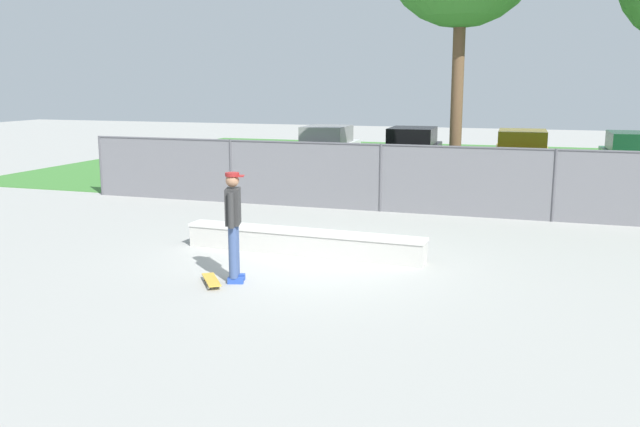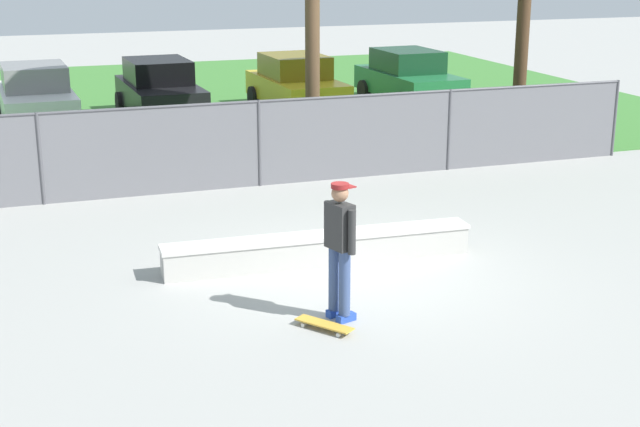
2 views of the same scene
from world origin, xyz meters
name	(u,v)px [view 1 (image 1 of 2)]	position (x,y,z in m)	size (l,w,h in m)	color
ground_plane	(311,264)	(0.00, 0.00, 0.00)	(80.00, 80.00, 0.00)	#9E9E99
grass_strip	(439,166)	(0.00, 15.81, 0.01)	(28.90, 20.00, 0.02)	#3D7A33
concrete_ledge	(303,242)	(-0.39, 0.67, 0.24)	(4.85, 0.68, 0.47)	#B7B5AD
skateboarder	(233,221)	(-0.85, -1.46, 1.03)	(0.37, 0.58, 1.84)	#2647A5
skateboard	(211,280)	(-1.15, -1.73, 0.07)	(0.63, 0.76, 0.09)	gold
chainlink_fence	(381,175)	(0.00, 5.51, 0.96)	(16.97, 0.07, 1.75)	#4C4C51
car_white	(326,148)	(-3.97, 13.33, 0.84)	(2.14, 4.26, 1.66)	silver
car_black	(412,150)	(-0.69, 13.42, 0.84)	(2.14, 4.26, 1.66)	black
car_yellow	(521,154)	(3.21, 13.22, 0.84)	(2.14, 4.26, 1.66)	gold
car_green	(634,157)	(6.81, 13.33, 0.84)	(2.14, 4.26, 1.66)	#1E6638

